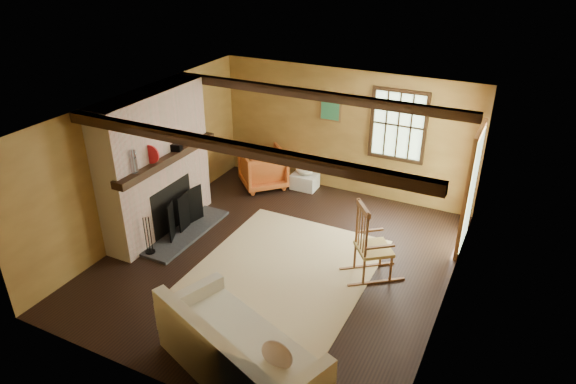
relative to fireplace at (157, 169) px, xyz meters
The scene contains 10 objects.
ground 2.49m from the fireplace, ahead, with size 5.50×5.50×0.00m, color black.
room_envelope 2.52m from the fireplace, ahead, with size 5.02×5.52×2.44m.
fireplace is the anchor object (origin of this frame).
rug 2.67m from the fireplace, ahead, with size 2.50×3.00×0.01m, color tan.
rocking_chair 3.67m from the fireplace, ahead, with size 0.97×0.89×1.21m.
sofa 3.75m from the fireplace, 38.31° to the right, with size 2.30×1.61×0.85m.
firewood_pile 2.79m from the fireplace, 84.84° to the left, with size 0.60×0.11×0.22m.
laundry_basket 3.06m from the fireplace, 58.05° to the left, with size 0.50×0.38×0.30m, color white.
basket_pillow 2.99m from the fireplace, 58.05° to the left, with size 0.37×0.29×0.18m, color beige.
armchair 2.43m from the fireplace, 71.17° to the left, with size 0.82×0.85×0.77m, color #BF6026.
Camera 1 is at (3.10, -5.89, 4.58)m, focal length 32.00 mm.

